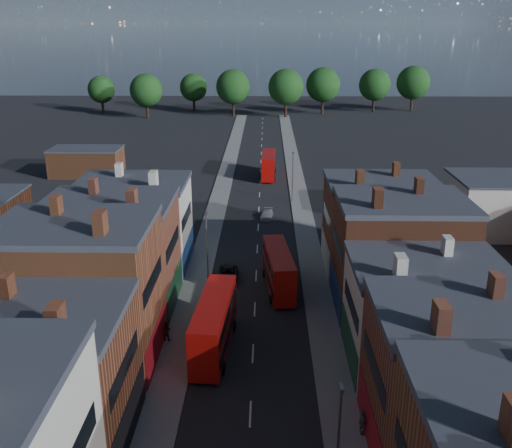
{
  "coord_description": "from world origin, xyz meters",
  "views": [
    {
      "loc": [
        1.03,
        -26.3,
        26.68
      ],
      "look_at": [
        0.0,
        31.07,
        6.47
      ],
      "focal_mm": 40.0,
      "sensor_mm": 36.0,
      "label": 1
    }
  ],
  "objects_px": {
    "bus_0": "(214,324)",
    "bus_1": "(279,269)",
    "ped_3": "(362,422)",
    "ped_1": "(166,331)",
    "bus_2": "(269,165)",
    "car_3": "(267,215)",
    "car_2": "(228,274)"
  },
  "relations": [
    {
      "from": "bus_0",
      "to": "bus_1",
      "type": "xyz_separation_m",
      "value": [
        5.75,
        12.08,
        -0.19
      ]
    },
    {
      "from": "car_2",
      "to": "ped_1",
      "type": "distance_m",
      "value": 13.9
    },
    {
      "from": "bus_1",
      "to": "bus_2",
      "type": "height_order",
      "value": "bus_2"
    },
    {
      "from": "bus_0",
      "to": "ped_3",
      "type": "xyz_separation_m",
      "value": [
        11.02,
        -10.62,
        -1.43
      ]
    },
    {
      "from": "bus_0",
      "to": "ped_1",
      "type": "xyz_separation_m",
      "value": [
        -4.38,
        1.41,
        -1.5
      ]
    },
    {
      "from": "car_2",
      "to": "bus_0",
      "type": "bearing_deg",
      "value": -91.87
    },
    {
      "from": "car_3",
      "to": "ped_1",
      "type": "xyz_separation_m",
      "value": [
        -8.9,
        -34.08,
        0.47
      ]
    },
    {
      "from": "bus_1",
      "to": "bus_2",
      "type": "xyz_separation_m",
      "value": [
        -0.92,
        46.87,
        0.02
      ]
    },
    {
      "from": "car_3",
      "to": "bus_2",
      "type": "bearing_deg",
      "value": 96.98
    },
    {
      "from": "bus_2",
      "to": "car_2",
      "type": "bearing_deg",
      "value": -94.3
    },
    {
      "from": "car_3",
      "to": "bus_1",
      "type": "bearing_deg",
      "value": -79.3
    },
    {
      "from": "bus_1",
      "to": "car_3",
      "type": "height_order",
      "value": "bus_1"
    },
    {
      "from": "bus_1",
      "to": "bus_0",
      "type": "bearing_deg",
      "value": -121.89
    },
    {
      "from": "car_2",
      "to": "car_3",
      "type": "height_order",
      "value": "car_2"
    },
    {
      "from": "car_2",
      "to": "car_3",
      "type": "xyz_separation_m",
      "value": [
        4.29,
        20.97,
        -0.06
      ]
    },
    {
      "from": "bus_0",
      "to": "ped_1",
      "type": "bearing_deg",
      "value": 166.43
    },
    {
      "from": "bus_0",
      "to": "ped_1",
      "type": "relative_size",
      "value": 6.05
    },
    {
      "from": "ped_1",
      "to": "bus_0",
      "type": "bearing_deg",
      "value": -177.98
    },
    {
      "from": "car_3",
      "to": "ped_3",
      "type": "bearing_deg",
      "value": -74.27
    },
    {
      "from": "bus_0",
      "to": "car_3",
      "type": "relative_size",
      "value": 2.84
    },
    {
      "from": "bus_1",
      "to": "car_3",
      "type": "xyz_separation_m",
      "value": [
        -1.22,
        23.41,
        -1.78
      ]
    },
    {
      "from": "bus_2",
      "to": "ped_1",
      "type": "height_order",
      "value": "bus_2"
    },
    {
      "from": "bus_1",
      "to": "ped_3",
      "type": "xyz_separation_m",
      "value": [
        5.28,
        -22.7,
        -1.24
      ]
    },
    {
      "from": "ped_3",
      "to": "bus_1",
      "type": "bearing_deg",
      "value": 9.49
    },
    {
      "from": "bus_0",
      "to": "car_3",
      "type": "distance_m",
      "value": 35.83
    },
    {
      "from": "bus_0",
      "to": "bus_2",
      "type": "bearing_deg",
      "value": 89.55
    },
    {
      "from": "bus_1",
      "to": "ped_1",
      "type": "height_order",
      "value": "bus_1"
    },
    {
      "from": "bus_0",
      "to": "car_2",
      "type": "distance_m",
      "value": 14.64
    },
    {
      "from": "ped_1",
      "to": "ped_3",
      "type": "bearing_deg",
      "value": 161.84
    },
    {
      "from": "car_2",
      "to": "ped_1",
      "type": "xyz_separation_m",
      "value": [
        -4.61,
        -13.11,
        0.4
      ]
    },
    {
      "from": "ped_1",
      "to": "bus_2",
      "type": "bearing_deg",
      "value": -79.26
    },
    {
      "from": "ped_3",
      "to": "ped_1",
      "type": "bearing_deg",
      "value": 48.42
    }
  ]
}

